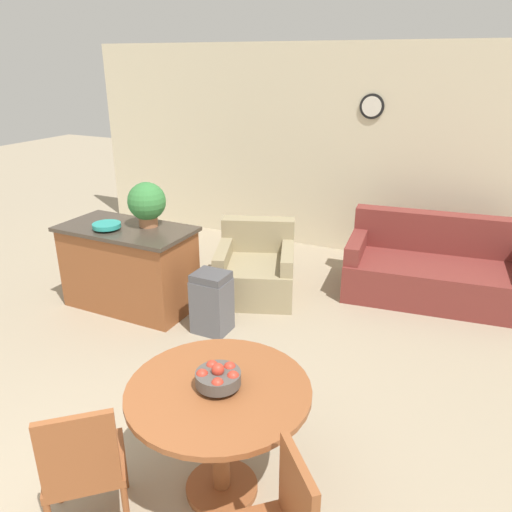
% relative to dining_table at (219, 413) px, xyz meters
% --- Properties ---
extents(wall_back, '(8.00, 0.09, 2.70)m').
position_rel_dining_table_xyz_m(wall_back, '(-0.52, 4.39, 0.76)').
color(wall_back, beige).
rests_on(wall_back, ground_plane).
extents(dining_table, '(1.06, 1.06, 0.76)m').
position_rel_dining_table_xyz_m(dining_table, '(0.00, 0.00, 0.00)').
color(dining_table, brown).
rests_on(dining_table, ground_plane).
extents(dining_chair_near_left, '(0.59, 0.59, 0.88)m').
position_rel_dining_table_xyz_m(dining_chair_near_left, '(-0.51, -0.57, -0.10)').
color(dining_chair_near_left, brown).
rests_on(dining_chair_near_left, ground_plane).
extents(fruit_bowl, '(0.26, 0.26, 0.16)m').
position_rel_dining_table_xyz_m(fruit_bowl, '(0.00, 0.00, 0.25)').
color(fruit_bowl, '#4C4742').
rests_on(fruit_bowl, dining_table).
extents(kitchen_island, '(1.39, 0.72, 0.89)m').
position_rel_dining_table_xyz_m(kitchen_island, '(-2.11, 1.75, -0.14)').
color(kitchen_island, brown).
rests_on(kitchen_island, ground_plane).
extents(teal_bowl, '(0.28, 0.28, 0.07)m').
position_rel_dining_table_xyz_m(teal_bowl, '(-2.22, 1.61, 0.34)').
color(teal_bowl, teal).
rests_on(teal_bowl, kitchen_island).
extents(potted_plant, '(0.39, 0.39, 0.46)m').
position_rel_dining_table_xyz_m(potted_plant, '(-1.92, 1.89, 0.55)').
color(potted_plant, '#A36642').
rests_on(potted_plant, kitchen_island).
extents(trash_bin, '(0.34, 0.29, 0.61)m').
position_rel_dining_table_xyz_m(trash_bin, '(-1.05, 1.66, -0.29)').
color(trash_bin, '#56565B').
rests_on(trash_bin, ground_plane).
extents(couch, '(2.01, 1.19, 0.87)m').
position_rel_dining_table_xyz_m(couch, '(0.78, 3.44, -0.29)').
color(couch, maroon).
rests_on(couch, ground_plane).
extents(armchair, '(1.12, 1.19, 0.78)m').
position_rel_dining_table_xyz_m(armchair, '(-1.05, 2.62, -0.32)').
color(armchair, '#998966').
rests_on(armchair, ground_plane).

